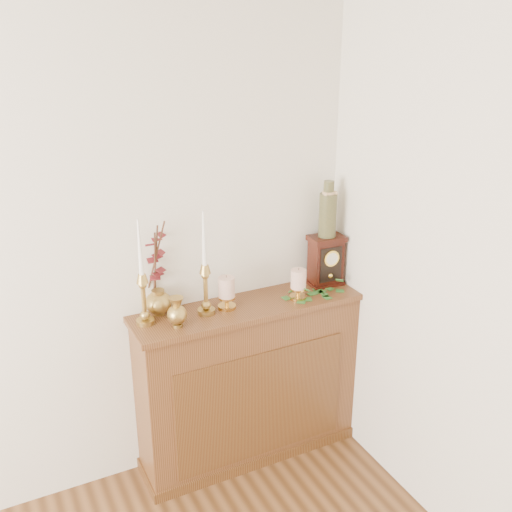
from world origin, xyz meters
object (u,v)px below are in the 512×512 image
candlestick_left (143,291)px  ginger_jar (157,270)px  candlestick_center (205,281)px  bud_vase (177,313)px  ceramic_vase (328,212)px  mantel_clock (326,261)px

candlestick_left → ginger_jar: size_ratio=1.07×
candlestick_left → candlestick_center: 0.31m
bud_vase → ceramic_vase: ceramic_vase is taller
bud_vase → mantel_clock: (0.90, 0.11, 0.06)m
mantel_clock → ceramic_vase: bearing=90.0°
candlestick_center → ceramic_vase: size_ratio=1.75×
candlestick_center → mantel_clock: 0.73m
candlestick_left → bud_vase: (0.13, -0.10, -0.10)m
ceramic_vase → candlestick_left: bearing=-179.2°
candlestick_center → ceramic_vase: bearing=3.3°
candlestick_center → bud_vase: size_ratio=3.44×
bud_vase → mantel_clock: 0.91m
candlestick_left → bud_vase: bearing=-38.6°
candlestick_center → ginger_jar: candlestick_center is taller
candlestick_left → bud_vase: size_ratio=3.42×
candlestick_left → mantel_clock: candlestick_left is taller
bud_vase → ginger_jar: ginger_jar is taller
ginger_jar → bud_vase: bearing=-82.7°
bud_vase → ginger_jar: bearing=97.3°
ginger_jar → mantel_clock: size_ratio=1.75×
candlestick_center → mantel_clock: (0.73, 0.04, -0.04)m
bud_vase → ginger_jar: (-0.03, 0.20, 0.15)m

